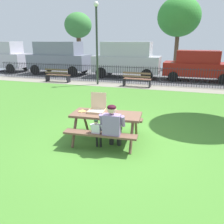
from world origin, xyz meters
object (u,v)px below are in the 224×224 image
(picnic_table_foreground, at_px, (106,120))
(child_at_table, at_px, (97,131))
(far_tree_midleft, at_px, (179,17))
(park_bench_center, at_px, (137,80))
(parked_car_center, at_px, (127,59))
(pizza_slice_on_table, at_px, (82,111))
(pizza_box_open, at_px, (97,107))
(park_bench_left, at_px, (58,75))
(parked_car_left, at_px, (59,57))
(parked_car_far_left, at_px, (1,56))
(lamp_post_walkway, at_px, (97,37))
(parked_car_right, at_px, (198,65))
(adult_at_table, at_px, (113,125))
(far_tree_left, at_px, (78,26))

(picnic_table_foreground, distance_m, child_at_table, 0.55)
(picnic_table_foreground, distance_m, far_tree_midleft, 18.30)
(park_bench_center, distance_m, parked_car_center, 3.61)
(pizza_slice_on_table, distance_m, far_tree_midleft, 18.32)
(park_bench_center, bearing_deg, pizza_box_open, -87.05)
(park_bench_left, distance_m, parked_car_left, 3.72)
(park_bench_left, relative_size, parked_car_left, 0.34)
(picnic_table_foreground, bearing_deg, parked_car_far_left, 140.77)
(pizza_box_open, distance_m, far_tree_midleft, 18.12)
(park_bench_center, bearing_deg, parked_car_far_left, 165.50)
(lamp_post_walkway, relative_size, parked_car_right, 1.04)
(child_at_table, xyz_separation_m, parked_car_right, (2.77, 11.20, 0.51))
(child_at_table, bearing_deg, adult_at_table, 9.03)
(parked_car_left, height_order, far_tree_left, far_tree_left)
(park_bench_left, distance_m, lamp_post_walkway, 3.61)
(park_bench_left, bearing_deg, picnic_table_foreground, -52.02)
(parked_car_left, distance_m, parked_car_center, 5.41)
(pizza_slice_on_table, bearing_deg, parked_car_far_left, 139.24)
(far_tree_left, relative_size, far_tree_midleft, 0.84)
(pizza_box_open, distance_m, parked_car_right, 10.94)
(child_at_table, distance_m, parked_car_right, 11.55)
(child_at_table, distance_m, far_tree_midleft, 18.85)
(parked_car_left, bearing_deg, parked_car_far_left, 180.00)
(pizza_box_open, bearing_deg, picnic_table_foreground, -25.87)
(lamp_post_walkway, distance_m, parked_car_right, 6.86)
(picnic_table_foreground, bearing_deg, pizza_box_open, 154.13)
(child_at_table, relative_size, park_bench_center, 0.49)
(pizza_box_open, distance_m, child_at_table, 0.82)
(picnic_table_foreground, height_order, parked_car_right, parked_car_right)
(lamp_post_walkway, bearing_deg, pizza_slice_on_table, -72.12)
(park_bench_left, bearing_deg, parked_car_left, 117.48)
(picnic_table_foreground, xyz_separation_m, child_at_table, (-0.06, -0.54, -0.10))
(child_at_table, bearing_deg, parked_car_far_left, 139.25)
(far_tree_midleft, bearing_deg, park_bench_left, -123.36)
(adult_at_table, bearing_deg, far_tree_midleft, 87.86)
(pizza_slice_on_table, bearing_deg, child_at_table, -40.38)
(lamp_post_walkway, bearing_deg, far_tree_midleft, 68.46)
(pizza_box_open, bearing_deg, park_bench_left, 127.07)
(pizza_box_open, xyz_separation_m, park_bench_left, (-5.53, 7.32, -0.47))
(adult_at_table, height_order, far_tree_midleft, far_tree_midleft)
(pizza_box_open, relative_size, lamp_post_walkway, 0.11)
(parked_car_right, relative_size, far_tree_midleft, 0.70)
(lamp_post_walkway, xyz_separation_m, parked_car_center, (1.01, 3.20, -1.46))
(pizza_box_open, height_order, park_bench_center, pizza_box_open)
(park_bench_center, bearing_deg, pizza_slice_on_table, -90.04)
(child_at_table, bearing_deg, park_bench_center, 94.43)
(adult_at_table, xyz_separation_m, lamp_post_walkway, (-3.41, 7.94, 2.11))
(adult_at_table, xyz_separation_m, child_at_table, (-0.38, -0.06, -0.16))
(pizza_box_open, bearing_deg, parked_car_far_left, 140.50)
(parked_car_far_left, xyz_separation_m, far_tree_midleft, (14.07, 7.17, 3.26))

